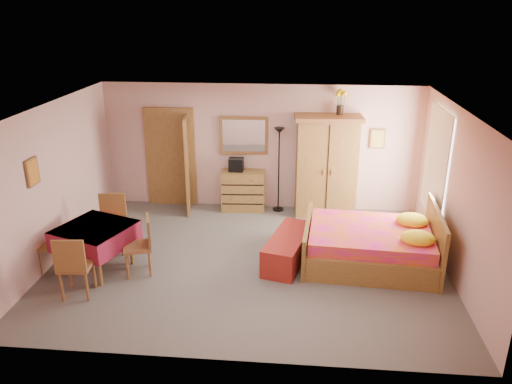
# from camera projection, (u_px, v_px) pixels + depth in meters

# --- Properties ---
(floor) EXTENTS (6.50, 6.50, 0.00)m
(floor) POSITION_uv_depth(u_px,v_px,m) (249.00, 262.00, 8.43)
(floor) COLOR slate
(floor) RESTS_ON ground
(ceiling) EXTENTS (6.50, 6.50, 0.00)m
(ceiling) POSITION_uv_depth(u_px,v_px,m) (248.00, 109.00, 7.51)
(ceiling) COLOR brown
(ceiling) RESTS_ON wall_back
(wall_back) EXTENTS (6.50, 0.10, 2.60)m
(wall_back) POSITION_uv_depth(u_px,v_px,m) (261.00, 147.00, 10.29)
(wall_back) COLOR #D7A49C
(wall_back) RESTS_ON floor
(wall_front) EXTENTS (6.50, 0.10, 2.60)m
(wall_front) POSITION_uv_depth(u_px,v_px,m) (225.00, 267.00, 5.64)
(wall_front) COLOR #D7A49C
(wall_front) RESTS_ON floor
(wall_left) EXTENTS (0.10, 5.00, 2.60)m
(wall_left) POSITION_uv_depth(u_px,v_px,m) (53.00, 183.00, 8.24)
(wall_left) COLOR #D7A49C
(wall_left) RESTS_ON floor
(wall_right) EXTENTS (0.10, 5.00, 2.60)m
(wall_right) POSITION_uv_depth(u_px,v_px,m) (457.00, 196.00, 7.69)
(wall_right) COLOR #D7A49C
(wall_right) RESTS_ON floor
(doorway) EXTENTS (1.06, 0.12, 2.15)m
(doorway) POSITION_uv_depth(u_px,v_px,m) (171.00, 158.00, 10.53)
(doorway) COLOR #9E6B35
(doorway) RESTS_ON floor
(window) EXTENTS (0.08, 1.40, 1.95)m
(window) POSITION_uv_depth(u_px,v_px,m) (437.00, 164.00, 8.76)
(window) COLOR white
(window) RESTS_ON wall_right
(picture_left) EXTENTS (0.04, 0.32, 0.42)m
(picture_left) POSITION_uv_depth(u_px,v_px,m) (32.00, 172.00, 7.54)
(picture_left) COLOR orange
(picture_left) RESTS_ON wall_left
(picture_back) EXTENTS (0.30, 0.04, 0.40)m
(picture_back) POSITION_uv_depth(u_px,v_px,m) (378.00, 139.00, 9.98)
(picture_back) COLOR #D8BF59
(picture_back) RESTS_ON wall_back
(chest_of_drawers) EXTENTS (0.92, 0.50, 0.84)m
(chest_of_drawers) POSITION_uv_depth(u_px,v_px,m) (243.00, 191.00, 10.43)
(chest_of_drawers) COLOR olive
(chest_of_drawers) RESTS_ON floor
(wall_mirror) EXTENTS (1.01, 0.11, 0.80)m
(wall_mirror) POSITION_uv_depth(u_px,v_px,m) (244.00, 135.00, 10.22)
(wall_mirror) COLOR white
(wall_mirror) RESTS_ON wall_back
(stereo) EXTENTS (0.30, 0.22, 0.28)m
(stereo) POSITION_uv_depth(u_px,v_px,m) (236.00, 165.00, 10.25)
(stereo) COLOR black
(stereo) RESTS_ON chest_of_drawers
(floor_lamp) EXTENTS (0.26, 0.26, 1.77)m
(floor_lamp) POSITION_uv_depth(u_px,v_px,m) (279.00, 170.00, 10.22)
(floor_lamp) COLOR black
(floor_lamp) RESTS_ON floor
(wardrobe) EXTENTS (1.35, 0.76, 2.05)m
(wardrobe) POSITION_uv_depth(u_px,v_px,m) (326.00, 166.00, 10.01)
(wardrobe) COLOR olive
(wardrobe) RESTS_ON floor
(sunflower_vase) EXTENTS (0.21, 0.21, 0.50)m
(sunflower_vase) POSITION_uv_depth(u_px,v_px,m) (340.00, 102.00, 9.65)
(sunflower_vase) COLOR yellow
(sunflower_vase) RESTS_ON wardrobe
(bed) EXTENTS (2.28, 1.86, 1.00)m
(bed) POSITION_uv_depth(u_px,v_px,m) (370.00, 235.00, 8.24)
(bed) COLOR #E3168C
(bed) RESTS_ON floor
(bench) EXTENTS (0.88, 1.52, 0.48)m
(bench) POSITION_uv_depth(u_px,v_px,m) (289.00, 248.00, 8.37)
(bench) COLOR maroon
(bench) RESTS_ON floor
(dining_table) EXTENTS (1.34, 1.34, 0.77)m
(dining_table) POSITION_uv_depth(u_px,v_px,m) (97.00, 248.00, 8.07)
(dining_table) COLOR maroon
(dining_table) RESTS_ON floor
(chair_south) EXTENTS (0.50, 0.50, 0.99)m
(chair_south) POSITION_uv_depth(u_px,v_px,m) (76.00, 265.00, 7.32)
(chair_south) COLOR brown
(chair_south) RESTS_ON floor
(chair_north) EXTENTS (0.52, 0.52, 1.00)m
(chair_north) POSITION_uv_depth(u_px,v_px,m) (112.00, 225.00, 8.63)
(chair_north) COLOR #AF713B
(chair_north) RESTS_ON floor
(chair_west) EXTENTS (0.55, 0.55, 0.94)m
(chair_west) POSITION_uv_depth(u_px,v_px,m) (50.00, 243.00, 8.03)
(chair_west) COLOR olive
(chair_west) RESTS_ON floor
(chair_east) EXTENTS (0.55, 0.55, 0.95)m
(chair_east) POSITION_uv_depth(u_px,v_px,m) (137.00, 246.00, 7.93)
(chair_east) COLOR #A06436
(chair_east) RESTS_ON floor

